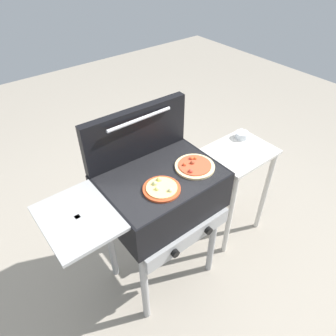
{
  "coord_description": "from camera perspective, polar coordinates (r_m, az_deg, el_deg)",
  "views": [
    {
      "loc": [
        -0.74,
        -1.01,
        1.97
      ],
      "look_at": [
        0.05,
        0.0,
        0.92
      ],
      "focal_mm": 33.02,
      "sensor_mm": 36.0,
      "label": 1
    }
  ],
  "objects": [
    {
      "name": "topping_bowl_near",
      "position": [
        2.22,
        13.48,
        5.89
      ],
      "size": [
        0.09,
        0.09,
        0.04
      ],
      "color": "silver",
      "rests_on": "prep_table"
    },
    {
      "name": "ground_plane",
      "position": [
        2.33,
        -1.02,
        -18.29
      ],
      "size": [
        8.0,
        8.0,
        0.0
      ],
      "primitive_type": "plane",
      "color": "gray"
    },
    {
      "name": "prep_table",
      "position": [
        2.24,
        12.36,
        -1.35
      ],
      "size": [
        0.44,
        0.36,
        0.76
      ],
      "color": "beige",
      "rests_on": "ground_plane"
    },
    {
      "name": "pizza_cheese",
      "position": [
        1.55,
        -1.21,
        -3.75
      ],
      "size": [
        0.19,
        0.19,
        0.04
      ],
      "color": "#C64723",
      "rests_on": "grill"
    },
    {
      "name": "grill_lid_open",
      "position": [
        1.7,
        -5.85,
        6.38
      ],
      "size": [
        0.63,
        0.09,
        0.3
      ],
      "color": "black",
      "rests_on": "grill"
    },
    {
      "name": "pizza_pepperoni",
      "position": [
        1.69,
        4.91,
        0.38
      ],
      "size": [
        0.22,
        0.22,
        0.03
      ],
      "color": "beige",
      "rests_on": "grill"
    },
    {
      "name": "grill",
      "position": [
        1.73,
        -1.58,
        -5.1
      ],
      "size": [
        0.96,
        0.53,
        0.9
      ],
      "color": "black",
      "rests_on": "ground_plane"
    }
  ]
}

